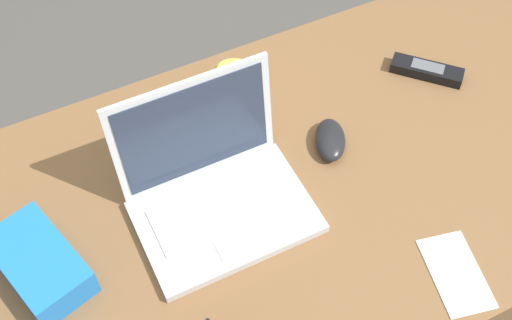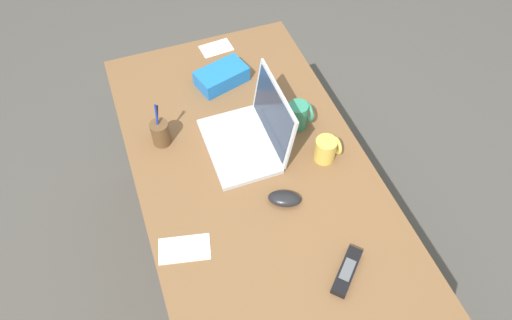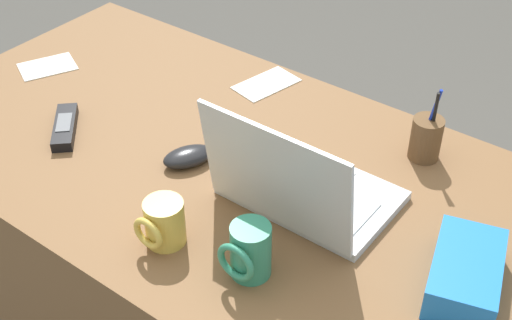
{
  "view_description": "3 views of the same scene",
  "coord_description": "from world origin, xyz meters",
  "px_view_note": "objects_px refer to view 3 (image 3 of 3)",
  "views": [
    {
      "loc": [
        -0.4,
        -0.61,
        1.79
      ],
      "look_at": [
        -0.09,
        0.03,
        0.83
      ],
      "focal_mm": 45.28,
      "sensor_mm": 36.0,
      "label": 1
    },
    {
      "loc": [
        0.84,
        -0.32,
        2.07
      ],
      "look_at": [
        -0.04,
        -0.0,
        0.84
      ],
      "focal_mm": 33.53,
      "sensor_mm": 36.0,
      "label": 2
    },
    {
      "loc": [
        -0.71,
        0.89,
        1.65
      ],
      "look_at": [
        -0.05,
        -0.0,
        0.79
      ],
      "focal_mm": 49.03,
      "sensor_mm": 36.0,
      "label": 3
    }
  ],
  "objects_px": {
    "computer_mouse": "(188,156)",
    "pen_holder": "(426,138)",
    "cordless_phone": "(65,127)",
    "laptop": "(301,188)",
    "coffee_mug_tall": "(163,223)",
    "coffee_mug_white": "(249,252)",
    "snack_bag": "(465,273)"
  },
  "relations": [
    {
      "from": "computer_mouse",
      "to": "pen_holder",
      "type": "xyz_separation_m",
      "value": [
        -0.38,
        -0.31,
        0.03
      ]
    },
    {
      "from": "laptop",
      "to": "coffee_mug_tall",
      "type": "xyz_separation_m",
      "value": [
        0.14,
        0.22,
        -0.01
      ]
    },
    {
      "from": "cordless_phone",
      "to": "snack_bag",
      "type": "height_order",
      "value": "snack_bag"
    },
    {
      "from": "laptop",
      "to": "cordless_phone",
      "type": "relative_size",
      "value": 2.23
    },
    {
      "from": "coffee_mug_white",
      "to": "pen_holder",
      "type": "height_order",
      "value": "pen_holder"
    },
    {
      "from": "laptop",
      "to": "coffee_mug_white",
      "type": "relative_size",
      "value": 3.07
    },
    {
      "from": "coffee_mug_tall",
      "to": "cordless_phone",
      "type": "relative_size",
      "value": 0.62
    },
    {
      "from": "computer_mouse",
      "to": "pen_holder",
      "type": "distance_m",
      "value": 0.5
    },
    {
      "from": "computer_mouse",
      "to": "cordless_phone",
      "type": "relative_size",
      "value": 0.75
    },
    {
      "from": "computer_mouse",
      "to": "pen_holder",
      "type": "relative_size",
      "value": 0.62
    },
    {
      "from": "computer_mouse",
      "to": "snack_bag",
      "type": "distance_m",
      "value": 0.6
    },
    {
      "from": "laptop",
      "to": "computer_mouse",
      "type": "distance_m",
      "value": 0.27
    },
    {
      "from": "laptop",
      "to": "coffee_mug_tall",
      "type": "bearing_deg",
      "value": 57.28
    },
    {
      "from": "computer_mouse",
      "to": "coffee_mug_white",
      "type": "xyz_separation_m",
      "value": [
        -0.29,
        0.17,
        0.04
      ]
    },
    {
      "from": "cordless_phone",
      "to": "pen_holder",
      "type": "relative_size",
      "value": 0.83
    },
    {
      "from": "cordless_phone",
      "to": "laptop",
      "type": "bearing_deg",
      "value": -169.65
    },
    {
      "from": "coffee_mug_tall",
      "to": "snack_bag",
      "type": "height_order",
      "value": "coffee_mug_tall"
    },
    {
      "from": "snack_bag",
      "to": "computer_mouse",
      "type": "bearing_deg",
      "value": 2.23
    },
    {
      "from": "computer_mouse",
      "to": "snack_bag",
      "type": "height_order",
      "value": "snack_bag"
    },
    {
      "from": "snack_bag",
      "to": "pen_holder",
      "type": "bearing_deg",
      "value": -53.34
    },
    {
      "from": "cordless_phone",
      "to": "snack_bag",
      "type": "distance_m",
      "value": 0.9
    },
    {
      "from": "cordless_phone",
      "to": "snack_bag",
      "type": "bearing_deg",
      "value": -173.52
    },
    {
      "from": "coffee_mug_tall",
      "to": "cordless_phone",
      "type": "height_order",
      "value": "coffee_mug_tall"
    },
    {
      "from": "cordless_phone",
      "to": "coffee_mug_tall",
      "type": "bearing_deg",
      "value": 163.43
    },
    {
      "from": "laptop",
      "to": "pen_holder",
      "type": "distance_m",
      "value": 0.31
    },
    {
      "from": "coffee_mug_white",
      "to": "coffee_mug_tall",
      "type": "distance_m",
      "value": 0.17
    },
    {
      "from": "coffee_mug_white",
      "to": "coffee_mug_tall",
      "type": "xyz_separation_m",
      "value": [
        0.17,
        0.03,
        -0.01
      ]
    },
    {
      "from": "coffee_mug_white",
      "to": "snack_bag",
      "type": "height_order",
      "value": "coffee_mug_white"
    },
    {
      "from": "laptop",
      "to": "snack_bag",
      "type": "distance_m",
      "value": 0.33
    },
    {
      "from": "cordless_phone",
      "to": "pen_holder",
      "type": "bearing_deg",
      "value": -149.83
    },
    {
      "from": "pen_holder",
      "to": "coffee_mug_tall",
      "type": "bearing_deg",
      "value": 63.02
    },
    {
      "from": "coffee_mug_white",
      "to": "pen_holder",
      "type": "distance_m",
      "value": 0.49
    }
  ]
}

